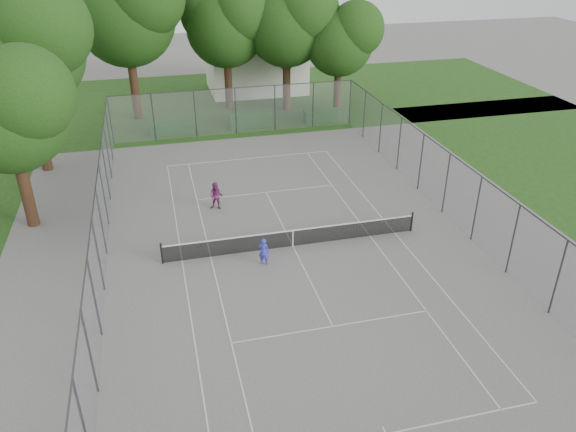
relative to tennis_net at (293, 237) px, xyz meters
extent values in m
plane|color=#64625F|center=(0.00, 0.00, -0.51)|extent=(120.00, 120.00, 0.00)
cube|color=#1E4313|center=(0.00, 26.00, -0.51)|extent=(60.00, 20.00, 0.00)
cube|color=silver|center=(0.00, 11.88, -0.50)|extent=(10.97, 0.06, 0.01)
cube|color=silver|center=(-5.49, 0.00, -0.50)|extent=(0.06, 23.77, 0.01)
cube|color=silver|center=(5.49, 0.00, -0.50)|extent=(0.06, 23.77, 0.01)
cube|color=silver|center=(-4.12, 0.00, -0.50)|extent=(0.06, 23.77, 0.01)
cube|color=silver|center=(4.12, 0.00, -0.50)|extent=(0.06, 23.77, 0.01)
cube|color=silver|center=(0.00, -6.40, -0.50)|extent=(8.23, 0.06, 0.01)
cube|color=silver|center=(0.00, 6.40, -0.50)|extent=(8.23, 0.06, 0.01)
cube|color=silver|center=(0.00, 0.00, -0.50)|extent=(0.06, 12.80, 0.01)
cube|color=silver|center=(0.00, -11.73, -0.50)|extent=(0.06, 0.30, 0.01)
cube|color=silver|center=(0.00, 11.73, -0.50)|extent=(0.06, 0.30, 0.01)
cylinder|color=black|center=(-6.39, 0.00, 0.04)|extent=(0.10, 0.10, 1.10)
cylinder|color=black|center=(6.39, 0.00, 0.04)|extent=(0.10, 0.10, 1.10)
cube|color=black|center=(0.00, 0.00, -0.06)|extent=(12.67, 0.01, 0.86)
cube|color=white|center=(0.00, 0.00, 0.40)|extent=(12.77, 0.03, 0.06)
cube|color=white|center=(0.00, 0.00, -0.07)|extent=(0.05, 0.02, 0.88)
cylinder|color=#38383D|center=(-9.00, 17.00, 1.24)|extent=(0.08, 0.08, 3.50)
cylinder|color=#38383D|center=(9.00, 17.00, 1.24)|extent=(0.08, 0.08, 3.50)
cube|color=slate|center=(0.00, 17.00, 1.24)|extent=(18.00, 0.02, 3.50)
cube|color=slate|center=(-9.00, 0.00, 1.24)|extent=(0.02, 34.00, 3.50)
cube|color=slate|center=(9.00, 0.00, 1.24)|extent=(0.02, 34.00, 3.50)
cube|color=#38383D|center=(0.00, 17.00, 2.99)|extent=(18.00, 0.05, 0.05)
cube|color=#38383D|center=(-9.00, 0.00, 2.99)|extent=(0.05, 34.00, 0.05)
cube|color=#38383D|center=(9.00, 0.00, 2.99)|extent=(0.05, 34.00, 0.05)
cylinder|color=#311D12|center=(-7.18, 22.62, 2.14)|extent=(0.68, 0.68, 5.30)
sphere|color=#15350E|center=(-7.18, 22.62, 7.43)|extent=(7.54, 7.54, 7.54)
cylinder|color=#311D12|center=(0.45, 23.37, 1.72)|extent=(0.64, 0.64, 4.46)
sphere|color=#15350E|center=(0.45, 23.37, 6.16)|extent=(6.34, 6.34, 6.34)
sphere|color=#15350E|center=(1.72, 22.42, 7.43)|extent=(5.07, 5.07, 5.07)
sphere|color=#15350E|center=(-0.66, 24.16, 7.11)|extent=(4.75, 4.75, 4.75)
cylinder|color=#311D12|center=(5.16, 22.04, 1.77)|extent=(0.64, 0.64, 4.57)
sphere|color=#15350E|center=(5.16, 22.04, 6.33)|extent=(6.50, 6.50, 6.50)
sphere|color=#15350E|center=(6.46, 21.07, 7.63)|extent=(5.20, 5.20, 5.20)
sphere|color=#15350E|center=(4.02, 22.86, 7.31)|extent=(4.87, 4.87, 4.87)
cylinder|color=#311D12|center=(9.07, 20.34, 1.40)|extent=(0.61, 0.61, 3.82)
sphere|color=#15350E|center=(9.07, 20.34, 5.22)|extent=(5.44, 5.44, 5.44)
sphere|color=#15350E|center=(10.16, 19.53, 6.30)|extent=(4.35, 4.35, 4.35)
sphere|color=#15350E|center=(8.12, 21.02, 6.03)|extent=(4.08, 4.08, 4.08)
cylinder|color=#311D12|center=(-13.08, 13.28, 2.02)|extent=(0.66, 0.66, 5.06)
sphere|color=#15350E|center=(-13.08, 13.28, 7.06)|extent=(7.19, 7.19, 7.19)
sphere|color=#15350E|center=(-11.64, 12.20, 8.50)|extent=(5.75, 5.75, 5.75)
cylinder|color=#311D12|center=(-12.88, 5.56, 1.52)|extent=(0.62, 0.62, 4.07)
sphere|color=#15350E|center=(-12.88, 5.56, 5.59)|extent=(5.79, 5.79, 5.79)
sphere|color=#15350E|center=(-11.72, 4.69, 6.74)|extent=(4.63, 4.63, 4.63)
cube|color=#164516|center=(-4.66, 18.17, -0.08)|extent=(3.43, 1.03, 0.86)
cube|color=#164516|center=(1.34, 18.33, 0.02)|extent=(3.41, 0.97, 1.07)
cube|color=#164516|center=(7.17, 18.34, -0.07)|extent=(2.91, 1.07, 0.87)
cube|color=silver|center=(3.84, 28.68, 2.73)|extent=(8.64, 6.48, 6.48)
cube|color=#545359|center=(3.84, 28.68, 5.97)|extent=(8.55, 6.69, 8.55)
imported|color=#3737CE|center=(-1.73, -1.20, 0.17)|extent=(0.59, 0.50, 1.36)
imported|color=#74265C|center=(-3.13, 4.99, 0.29)|extent=(0.95, 0.85, 1.59)
camera|label=1|loc=(-6.07, -23.21, 14.05)|focal=35.00mm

